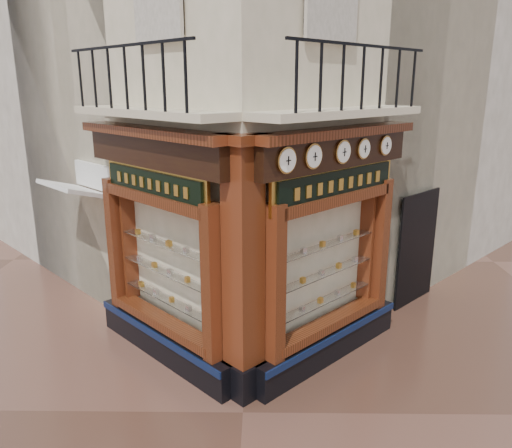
{
  "coord_description": "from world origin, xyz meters",
  "views": [
    {
      "loc": [
        0.27,
        -6.26,
        4.61
      ],
      "look_at": [
        0.16,
        2.0,
        2.3
      ],
      "focal_mm": 35.0,
      "sensor_mm": 36.0,
      "label": 1
    }
  ],
  "objects_px": {
    "clock_a": "(287,160)",
    "awning": "(86,314)",
    "clock_c": "(343,152)",
    "signboard_right": "(338,184)",
    "clock_e": "(385,145)",
    "signboard_left": "(153,183)",
    "corner_pilaster": "(243,275)",
    "clock_b": "(313,156)",
    "clock_d": "(363,149)"
  },
  "relations": [
    {
      "from": "clock_a",
      "to": "awning",
      "type": "bearing_deg",
      "value": 100.96
    },
    {
      "from": "clock_c",
      "to": "signboard_right",
      "type": "relative_size",
      "value": 0.17
    },
    {
      "from": "signboard_right",
      "to": "clock_e",
      "type": "bearing_deg",
      "value": -5.5
    },
    {
      "from": "signboard_left",
      "to": "corner_pilaster",
      "type": "bearing_deg",
      "value": -169.75
    },
    {
      "from": "clock_a",
      "to": "clock_b",
      "type": "bearing_deg",
      "value": 0.0
    },
    {
      "from": "clock_d",
      "to": "clock_e",
      "type": "height_order",
      "value": "same"
    },
    {
      "from": "clock_e",
      "to": "awning",
      "type": "height_order",
      "value": "clock_e"
    },
    {
      "from": "clock_a",
      "to": "clock_c",
      "type": "relative_size",
      "value": 1.0
    },
    {
      "from": "clock_e",
      "to": "awning",
      "type": "xyz_separation_m",
      "value": [
        -5.76,
        0.96,
        -3.62
      ]
    },
    {
      "from": "awning",
      "to": "signboard_right",
      "type": "height_order",
      "value": "signboard_right"
    },
    {
      "from": "clock_a",
      "to": "clock_d",
      "type": "bearing_deg",
      "value": 0.0
    },
    {
      "from": "clock_d",
      "to": "signboard_left",
      "type": "xyz_separation_m",
      "value": [
        -3.35,
        -0.28,
        -0.52
      ]
    },
    {
      "from": "clock_d",
      "to": "clock_c",
      "type": "bearing_deg",
      "value": -180.0
    },
    {
      "from": "clock_d",
      "to": "signboard_right",
      "type": "relative_size",
      "value": 0.15
    },
    {
      "from": "clock_b",
      "to": "awning",
      "type": "relative_size",
      "value": 0.26
    },
    {
      "from": "corner_pilaster",
      "to": "clock_d",
      "type": "relative_size",
      "value": 11.86
    },
    {
      "from": "clock_c",
      "to": "corner_pilaster",
      "type": "bearing_deg",
      "value": 165.87
    },
    {
      "from": "corner_pilaster",
      "to": "signboard_left",
      "type": "bearing_deg",
      "value": 100.25
    },
    {
      "from": "clock_e",
      "to": "clock_c",
      "type": "bearing_deg",
      "value": -180.0
    },
    {
      "from": "clock_b",
      "to": "signboard_right",
      "type": "distance_m",
      "value": 0.93
    },
    {
      "from": "clock_d",
      "to": "awning",
      "type": "distance_m",
      "value": 6.58
    },
    {
      "from": "clock_c",
      "to": "signboard_left",
      "type": "xyz_separation_m",
      "value": [
        -2.96,
        0.12,
        -0.52
      ]
    },
    {
      "from": "signboard_right",
      "to": "clock_a",
      "type": "bearing_deg",
      "value": -175.25
    },
    {
      "from": "clock_b",
      "to": "signboard_right",
      "type": "height_order",
      "value": "clock_b"
    },
    {
      "from": "clock_a",
      "to": "signboard_left",
      "type": "distance_m",
      "value": 2.36
    },
    {
      "from": "clock_a",
      "to": "clock_b",
      "type": "distance_m",
      "value": 0.57
    },
    {
      "from": "corner_pilaster",
      "to": "clock_d",
      "type": "distance_m",
      "value": 2.84
    },
    {
      "from": "clock_a",
      "to": "clock_e",
      "type": "xyz_separation_m",
      "value": [
        1.75,
        1.75,
        0.0
      ]
    },
    {
      "from": "clock_a",
      "to": "signboard_left",
      "type": "relative_size",
      "value": 0.19
    },
    {
      "from": "clock_d",
      "to": "corner_pilaster",
      "type": "bearing_deg",
      "value": 169.26
    },
    {
      "from": "clock_a",
      "to": "signboard_left",
      "type": "height_order",
      "value": "clock_a"
    },
    {
      "from": "clock_c",
      "to": "clock_d",
      "type": "relative_size",
      "value": 1.1
    },
    {
      "from": "corner_pilaster",
      "to": "clock_d",
      "type": "height_order",
      "value": "corner_pilaster"
    },
    {
      "from": "clock_c",
      "to": "clock_a",
      "type": "bearing_deg",
      "value": 180.0
    },
    {
      "from": "corner_pilaster",
      "to": "clock_b",
      "type": "height_order",
      "value": "corner_pilaster"
    },
    {
      "from": "clock_d",
      "to": "clock_e",
      "type": "xyz_separation_m",
      "value": [
        0.46,
        0.46,
        0.0
      ]
    },
    {
      "from": "awning",
      "to": "signboard_left",
      "type": "bearing_deg",
      "value": -175.92
    },
    {
      "from": "corner_pilaster",
      "to": "clock_a",
      "type": "relative_size",
      "value": 10.74
    },
    {
      "from": "clock_b",
      "to": "clock_d",
      "type": "xyz_separation_m",
      "value": [
        0.89,
        0.89,
        0.0
      ]
    },
    {
      "from": "clock_c",
      "to": "signboard_left",
      "type": "bearing_deg",
      "value": 132.75
    },
    {
      "from": "clock_b",
      "to": "clock_d",
      "type": "distance_m",
      "value": 1.26
    },
    {
      "from": "clock_b",
      "to": "signboard_left",
      "type": "xyz_separation_m",
      "value": [
        -2.46,
        0.62,
        -0.52
      ]
    },
    {
      "from": "clock_c",
      "to": "signboard_right",
      "type": "bearing_deg",
      "value": 64.07
    },
    {
      "from": "awning",
      "to": "clock_b",
      "type": "bearing_deg",
      "value": -162.6
    },
    {
      "from": "clock_a",
      "to": "clock_c",
      "type": "bearing_deg",
      "value": 0.0
    },
    {
      "from": "clock_e",
      "to": "signboard_left",
      "type": "height_order",
      "value": "clock_e"
    },
    {
      "from": "clock_c",
      "to": "clock_d",
      "type": "xyz_separation_m",
      "value": [
        0.39,
        0.39,
        0.0
      ]
    },
    {
      "from": "awning",
      "to": "signboard_right",
      "type": "xyz_separation_m",
      "value": [
        4.87,
        -1.69,
        3.1
      ]
    },
    {
      "from": "corner_pilaster",
      "to": "awning",
      "type": "height_order",
      "value": "corner_pilaster"
    },
    {
      "from": "clock_a",
      "to": "clock_c",
      "type": "distance_m",
      "value": 1.28
    }
  ]
}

